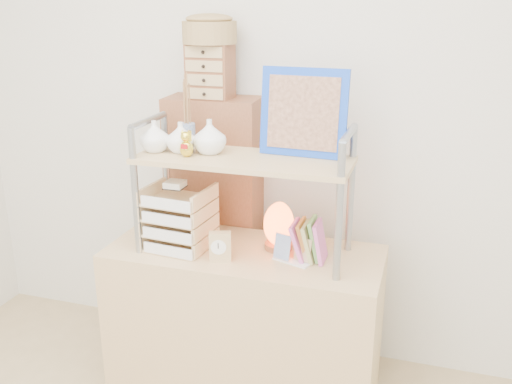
{
  "coord_description": "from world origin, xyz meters",
  "views": [
    {
      "loc": [
        0.73,
        -0.96,
        1.79
      ],
      "look_at": [
        0.05,
        1.2,
        1.03
      ],
      "focal_mm": 40.0,
      "sensor_mm": 36.0,
      "label": 1
    }
  ],
  "objects_px": {
    "desk": "(245,325)",
    "letter_tray": "(177,222)",
    "cabinet": "(216,229)",
    "salt_lamp": "(279,225)"
  },
  "relations": [
    {
      "from": "cabinet",
      "to": "salt_lamp",
      "type": "relative_size",
      "value": 6.25
    },
    {
      "from": "desk",
      "to": "letter_tray",
      "type": "xyz_separation_m",
      "value": [
        -0.29,
        -0.06,
        0.5
      ]
    },
    {
      "from": "letter_tray",
      "to": "desk",
      "type": "bearing_deg",
      "value": 11.88
    },
    {
      "from": "desk",
      "to": "letter_tray",
      "type": "distance_m",
      "value": 0.58
    },
    {
      "from": "desk",
      "to": "cabinet",
      "type": "distance_m",
      "value": 0.55
    },
    {
      "from": "letter_tray",
      "to": "salt_lamp",
      "type": "height_order",
      "value": "letter_tray"
    },
    {
      "from": "cabinet",
      "to": "letter_tray",
      "type": "relative_size",
      "value": 4.34
    },
    {
      "from": "desk",
      "to": "cabinet",
      "type": "height_order",
      "value": "cabinet"
    },
    {
      "from": "cabinet",
      "to": "salt_lamp",
      "type": "height_order",
      "value": "cabinet"
    },
    {
      "from": "cabinet",
      "to": "salt_lamp",
      "type": "bearing_deg",
      "value": -39.35
    }
  ]
}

